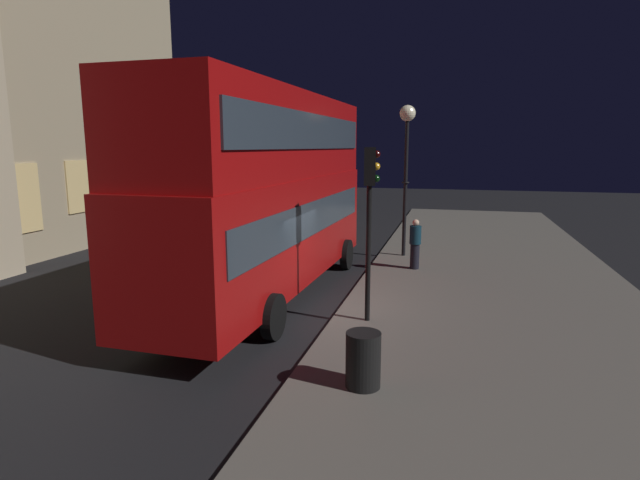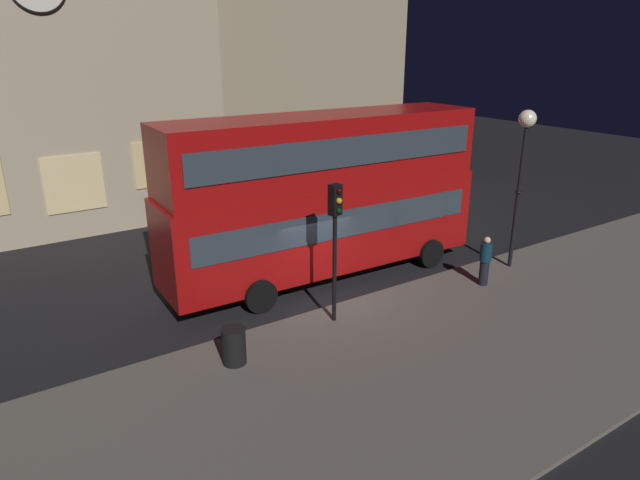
{
  "view_description": "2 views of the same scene",
  "coord_description": "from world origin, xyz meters",
  "px_view_note": "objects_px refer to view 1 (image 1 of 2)",
  "views": [
    {
      "loc": [
        -12.03,
        -3.46,
        4.16
      ],
      "look_at": [
        1.17,
        0.03,
        1.66
      ],
      "focal_mm": 28.72,
      "sensor_mm": 36.0,
      "label": 1
    },
    {
      "loc": [
        -8.78,
        -13.32,
        7.69
      ],
      "look_at": [
        -0.17,
        -0.22,
        2.09
      ],
      "focal_mm": 31.07,
      "sensor_mm": 36.0,
      "label": 2
    }
  ],
  "objects_px": {
    "litter_bin": "(363,360)",
    "traffic_light_near_kerb": "(370,198)",
    "traffic_light_far_side": "(280,174)",
    "street_lamp": "(407,140)",
    "double_decker_bus": "(269,186)",
    "pedestrian": "(415,244)"
  },
  "relations": [
    {
      "from": "double_decker_bus",
      "to": "traffic_light_far_side",
      "type": "height_order",
      "value": "double_decker_bus"
    },
    {
      "from": "traffic_light_near_kerb",
      "to": "pedestrian",
      "type": "bearing_deg",
      "value": -16.36
    },
    {
      "from": "double_decker_bus",
      "to": "litter_bin",
      "type": "relative_size",
      "value": 11.68
    },
    {
      "from": "traffic_light_far_side",
      "to": "pedestrian",
      "type": "distance_m",
      "value": 9.23
    },
    {
      "from": "double_decker_bus",
      "to": "litter_bin",
      "type": "height_order",
      "value": "double_decker_bus"
    },
    {
      "from": "street_lamp",
      "to": "pedestrian",
      "type": "height_order",
      "value": "street_lamp"
    },
    {
      "from": "traffic_light_far_side",
      "to": "pedestrian",
      "type": "relative_size",
      "value": 2.42
    },
    {
      "from": "traffic_light_far_side",
      "to": "street_lamp",
      "type": "distance_m",
      "value": 7.49
    },
    {
      "from": "traffic_light_near_kerb",
      "to": "traffic_light_far_side",
      "type": "relative_size",
      "value": 1.0
    },
    {
      "from": "traffic_light_far_side",
      "to": "street_lamp",
      "type": "height_order",
      "value": "street_lamp"
    },
    {
      "from": "street_lamp",
      "to": "traffic_light_near_kerb",
      "type": "bearing_deg",
      "value": 179.45
    },
    {
      "from": "traffic_light_near_kerb",
      "to": "street_lamp",
      "type": "bearing_deg",
      "value": -10.28
    },
    {
      "from": "double_decker_bus",
      "to": "pedestrian",
      "type": "xyz_separation_m",
      "value": [
        3.88,
        -3.7,
        -2.13
      ]
    },
    {
      "from": "traffic_light_near_kerb",
      "to": "traffic_light_far_side",
      "type": "xyz_separation_m",
      "value": [
        11.47,
        6.16,
        -0.11
      ]
    },
    {
      "from": "street_lamp",
      "to": "pedestrian",
      "type": "xyz_separation_m",
      "value": [
        -2.06,
        -0.57,
        -3.43
      ]
    },
    {
      "from": "double_decker_bus",
      "to": "traffic_light_near_kerb",
      "type": "height_order",
      "value": "double_decker_bus"
    },
    {
      "from": "pedestrian",
      "to": "litter_bin",
      "type": "bearing_deg",
      "value": -19.28
    },
    {
      "from": "litter_bin",
      "to": "traffic_light_near_kerb",
      "type": "bearing_deg",
      "value": 8.12
    },
    {
      "from": "street_lamp",
      "to": "pedestrian",
      "type": "bearing_deg",
      "value": -164.47
    },
    {
      "from": "litter_bin",
      "to": "street_lamp",
      "type": "bearing_deg",
      "value": 2.13
    },
    {
      "from": "double_decker_bus",
      "to": "traffic_light_far_side",
      "type": "bearing_deg",
      "value": 19.16
    },
    {
      "from": "pedestrian",
      "to": "double_decker_bus",
      "type": "bearing_deg",
      "value": -61.9
    }
  ]
}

